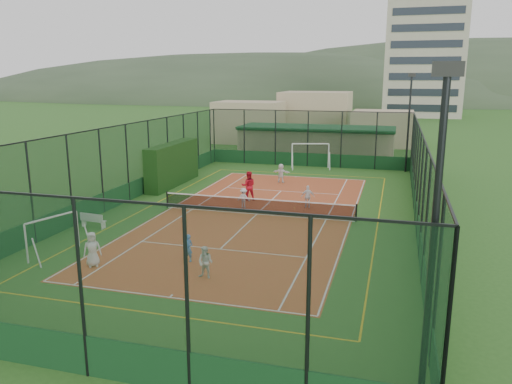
# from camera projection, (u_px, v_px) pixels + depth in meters

# --- Properties ---
(ground) EXTENTS (300.00, 300.00, 0.00)m
(ground) POSITION_uv_depth(u_px,v_px,m) (257.00, 214.00, 29.53)
(ground) COLOR #2E5E20
(ground) RESTS_ON ground
(court_slab) EXTENTS (11.17, 23.97, 0.01)m
(court_slab) POSITION_uv_depth(u_px,v_px,m) (257.00, 214.00, 29.53)
(court_slab) COLOR #BD422A
(court_slab) RESTS_ON ground
(tennis_net) EXTENTS (11.67, 0.12, 1.06)m
(tennis_net) POSITION_uv_depth(u_px,v_px,m) (257.00, 206.00, 29.41)
(tennis_net) COLOR black
(tennis_net) RESTS_ON ground
(perimeter_fence) EXTENTS (18.12, 34.12, 5.00)m
(perimeter_fence) POSITION_uv_depth(u_px,v_px,m) (257.00, 173.00, 28.97)
(perimeter_fence) COLOR black
(perimeter_fence) RESTS_ON ground
(floodlight_se) EXTENTS (0.60, 0.26, 8.25)m
(floodlight_se) POSITION_uv_depth(u_px,v_px,m) (432.00, 258.00, 10.76)
(floodlight_se) COLOR black
(floodlight_se) RESTS_ON ground
(floodlight_ne) EXTENTS (0.60, 0.26, 8.25)m
(floodlight_ne) POSITION_uv_depth(u_px,v_px,m) (409.00, 123.00, 41.89)
(floodlight_ne) COLOR black
(floodlight_ne) RESTS_ON ground
(clubhouse) EXTENTS (15.20, 7.20, 3.15)m
(clubhouse) POSITION_uv_depth(u_px,v_px,m) (316.00, 142.00, 49.80)
(clubhouse) COLOR tan
(clubhouse) RESTS_ON ground
(apartment_tower) EXTENTS (15.00, 12.00, 30.00)m
(apartment_tower) POSITION_uv_depth(u_px,v_px,m) (425.00, 41.00, 99.84)
(apartment_tower) COLOR beige
(apartment_tower) RESTS_ON ground
(distant_hills) EXTENTS (200.00, 60.00, 24.00)m
(distant_hills) POSITION_uv_depth(u_px,v_px,m) (376.00, 101.00, 170.16)
(distant_hills) COLOR #384C33
(distant_hills) RESTS_ON ground
(hedge_left) EXTENTS (1.08, 7.17, 3.14)m
(hedge_left) POSITION_uv_depth(u_px,v_px,m) (173.00, 164.00, 37.27)
(hedge_left) COLOR black
(hedge_left) RESTS_ON ground
(white_bench) EXTENTS (1.51, 0.55, 0.83)m
(white_bench) POSITION_uv_depth(u_px,v_px,m) (93.00, 220.00, 26.90)
(white_bench) COLOR white
(white_bench) RESTS_ON ground
(futsal_goal_near) EXTENTS (2.85, 1.58, 1.77)m
(futsal_goal_near) POSITION_uv_depth(u_px,v_px,m) (53.00, 236.00, 22.66)
(futsal_goal_near) COLOR white
(futsal_goal_near) RESTS_ON ground
(futsal_goal_far) EXTENTS (3.49, 1.82, 2.16)m
(futsal_goal_far) POSITION_uv_depth(u_px,v_px,m) (310.00, 156.00, 44.36)
(futsal_goal_far) COLOR white
(futsal_goal_far) RESTS_ON ground
(child_near_left) EXTENTS (0.88, 0.82, 1.51)m
(child_near_left) POSITION_uv_depth(u_px,v_px,m) (92.00, 249.00, 21.28)
(child_near_left) COLOR white
(child_near_left) RESTS_ON court_slab
(child_near_mid) EXTENTS (0.50, 0.38, 1.22)m
(child_near_mid) POSITION_uv_depth(u_px,v_px,m) (188.00, 248.00, 21.89)
(child_near_mid) COLOR #4B7BD6
(child_near_mid) RESTS_ON court_slab
(child_near_right) EXTENTS (0.70, 0.57, 1.33)m
(child_near_right) POSITION_uv_depth(u_px,v_px,m) (205.00, 262.00, 20.03)
(child_near_right) COLOR silver
(child_near_right) RESTS_ON court_slab
(child_far_left) EXTENTS (0.83, 0.50, 1.25)m
(child_far_left) POSITION_uv_depth(u_px,v_px,m) (244.00, 198.00, 30.83)
(child_far_left) COLOR silver
(child_far_left) RESTS_ON court_slab
(child_far_right) EXTENTS (0.88, 0.51, 1.40)m
(child_far_right) POSITION_uv_depth(u_px,v_px,m) (308.00, 197.00, 30.86)
(child_far_right) COLOR white
(child_far_right) RESTS_ON court_slab
(child_far_back) EXTENTS (1.39, 0.57, 1.46)m
(child_far_back) POSITION_uv_depth(u_px,v_px,m) (281.00, 173.00, 38.26)
(child_far_back) COLOR white
(child_far_back) RESTS_ON court_slab
(coach) EXTENTS (1.11, 0.98, 1.92)m
(coach) POSITION_uv_depth(u_px,v_px,m) (248.00, 186.00, 32.75)
(coach) COLOR red
(coach) RESTS_ON court_slab
(tennis_balls) EXTENTS (4.70, 1.12, 0.07)m
(tennis_balls) POSITION_uv_depth(u_px,v_px,m) (247.00, 207.00, 30.96)
(tennis_balls) COLOR #CCE033
(tennis_balls) RESTS_ON court_slab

